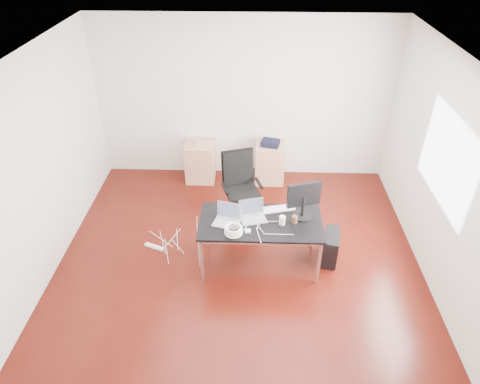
{
  "coord_description": "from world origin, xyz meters",
  "views": [
    {
      "loc": [
        0.17,
        -4.33,
        4.17
      ],
      "look_at": [
        0.0,
        0.55,
        0.85
      ],
      "focal_mm": 32.0,
      "sensor_mm": 36.0,
      "label": 1
    }
  ],
  "objects_px": {
    "office_chair": "(240,183)",
    "pc_tower": "(331,247)",
    "filing_cabinet_left": "(200,161)",
    "desk": "(261,225)",
    "filing_cabinet_right": "(269,163)"
  },
  "relations": [
    {
      "from": "filing_cabinet_right",
      "to": "office_chair",
      "type": "bearing_deg",
      "value": -113.74
    },
    {
      "from": "filing_cabinet_left",
      "to": "pc_tower",
      "type": "bearing_deg",
      "value": -45.43
    },
    {
      "from": "desk",
      "to": "filing_cabinet_right",
      "type": "bearing_deg",
      "value": 85.34
    },
    {
      "from": "office_chair",
      "to": "filing_cabinet_right",
      "type": "relative_size",
      "value": 1.54
    },
    {
      "from": "filing_cabinet_left",
      "to": "pc_tower",
      "type": "height_order",
      "value": "filing_cabinet_left"
    },
    {
      "from": "office_chair",
      "to": "filing_cabinet_right",
      "type": "xyz_separation_m",
      "value": [
        0.48,
        1.09,
        -0.26
      ]
    },
    {
      "from": "filing_cabinet_right",
      "to": "pc_tower",
      "type": "relative_size",
      "value": 1.56
    },
    {
      "from": "desk",
      "to": "filing_cabinet_left",
      "type": "xyz_separation_m",
      "value": [
        -1.05,
        2.17,
        -0.33
      ]
    },
    {
      "from": "pc_tower",
      "to": "filing_cabinet_left",
      "type": "bearing_deg",
      "value": 146.17
    },
    {
      "from": "desk",
      "to": "filing_cabinet_left",
      "type": "relative_size",
      "value": 2.29
    },
    {
      "from": "desk",
      "to": "office_chair",
      "type": "relative_size",
      "value": 1.48
    },
    {
      "from": "desk",
      "to": "filing_cabinet_right",
      "type": "xyz_separation_m",
      "value": [
        0.18,
        2.17,
        -0.33
      ]
    },
    {
      "from": "pc_tower",
      "to": "desk",
      "type": "bearing_deg",
      "value": -161.78
    },
    {
      "from": "office_chair",
      "to": "pc_tower",
      "type": "distance_m",
      "value": 1.65
    },
    {
      "from": "desk",
      "to": "pc_tower",
      "type": "xyz_separation_m",
      "value": [
        0.98,
        0.11,
        -0.46
      ]
    }
  ]
}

